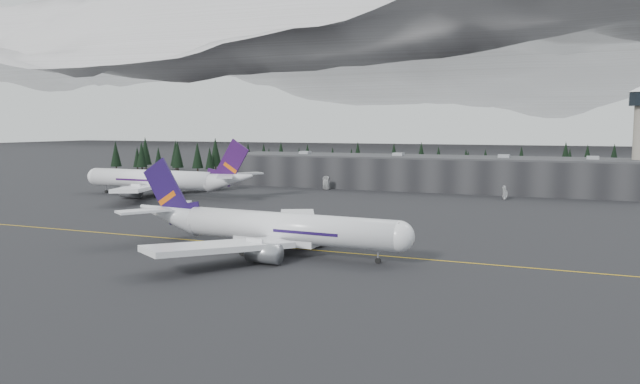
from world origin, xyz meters
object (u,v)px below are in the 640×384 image
at_px(jet_main, 265,227).
at_px(gse_vehicle_a, 326,188).
at_px(gse_vehicle_b, 505,197).
at_px(terminal, 423,172).
at_px(jet_parked, 165,180).

bearing_deg(jet_main, gse_vehicle_a, 108.92).
xyz_separation_m(jet_main, gse_vehicle_b, (33.66, 106.33, -4.21)).
relative_size(terminal, jet_parked, 2.34).
distance_m(terminal, jet_main, 132.46).
bearing_deg(gse_vehicle_b, terminal, -145.48).
relative_size(terminal, jet_main, 2.65).
bearing_deg(jet_main, jet_parked, 139.39).
bearing_deg(gse_vehicle_b, jet_parked, -89.90).
height_order(jet_parked, gse_vehicle_b, jet_parked).
distance_m(gse_vehicle_a, gse_vehicle_b, 66.69).
distance_m(terminal, gse_vehicle_a, 38.39).
relative_size(gse_vehicle_a, gse_vehicle_b, 1.13).
bearing_deg(gse_vehicle_a, terminal, 30.16).
bearing_deg(jet_parked, jet_main, 137.48).
bearing_deg(jet_parked, gse_vehicle_b, -161.45).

